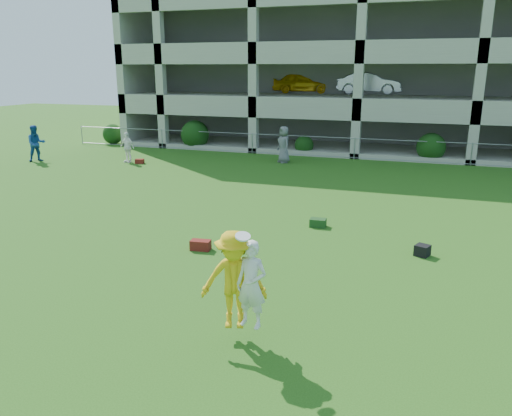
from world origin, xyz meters
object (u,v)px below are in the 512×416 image
(bystander_a, at_px, (36,143))
(frisbee_contest, at_px, (237,281))
(parking_garage, at_px, (376,51))
(bystander_b, at_px, (127,147))
(crate_d, at_px, (422,250))
(bystander_c, at_px, (284,145))

(bystander_a, relative_size, frisbee_contest, 1.02)
(parking_garage, bearing_deg, bystander_b, -129.91)
(crate_d, bearing_deg, bystander_c, 121.07)
(frisbee_contest, xyz_separation_m, parking_garage, (-0.66, 28.68, 4.83))
(bystander_c, bearing_deg, crate_d, -11.94)
(bystander_a, xyz_separation_m, parking_garage, (16.16, 14.91, 5.04))
(bystander_b, height_order, parking_garage, parking_garage)
(bystander_b, height_order, bystander_c, bystander_c)
(frisbee_contest, bearing_deg, bystander_a, 140.69)
(bystander_c, xyz_separation_m, crate_d, (7.27, -12.08, -0.82))
(bystander_c, distance_m, parking_garage, 12.56)
(crate_d, distance_m, parking_garage, 24.09)
(bystander_c, xyz_separation_m, frisbee_contest, (4.09, -17.70, 0.22))
(bystander_b, xyz_separation_m, bystander_c, (7.94, 2.61, 0.16))
(bystander_a, xyz_separation_m, frisbee_contest, (16.82, -13.77, 0.21))
(bystander_c, relative_size, parking_garage, 0.06)
(bystander_c, height_order, parking_garage, parking_garage)
(bystander_b, bearing_deg, parking_garage, 62.48)
(bystander_a, relative_size, bystander_c, 1.01)
(parking_garage, bearing_deg, crate_d, -80.51)
(crate_d, xyz_separation_m, frisbee_contest, (-3.19, -5.63, 1.03))
(bystander_a, relative_size, crate_d, 5.56)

